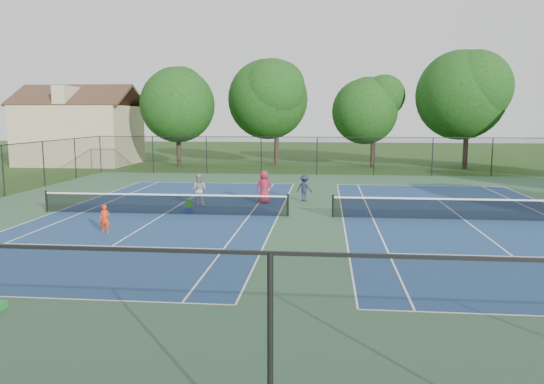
# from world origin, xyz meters

# --- Properties ---
(ground) EXTENTS (140.00, 140.00, 0.00)m
(ground) POSITION_xyz_m (0.00, 0.00, 0.00)
(ground) COLOR #234716
(ground) RESTS_ON ground
(court_pad) EXTENTS (36.00, 36.00, 0.01)m
(court_pad) POSITION_xyz_m (0.00, 0.00, 0.00)
(court_pad) COLOR #2F5536
(court_pad) RESTS_ON ground
(tennis_court_left) EXTENTS (12.00, 23.83, 1.07)m
(tennis_court_left) POSITION_xyz_m (-7.00, 0.00, 0.10)
(tennis_court_left) COLOR navy
(tennis_court_left) RESTS_ON ground
(tennis_court_right) EXTENTS (12.00, 23.83, 1.07)m
(tennis_court_right) POSITION_xyz_m (7.00, 0.00, 0.10)
(tennis_court_right) COLOR navy
(tennis_court_right) RESTS_ON ground
(perimeter_fence) EXTENTS (36.08, 36.08, 3.02)m
(perimeter_fence) POSITION_xyz_m (0.00, 0.00, 1.60)
(perimeter_fence) COLOR black
(perimeter_fence) RESTS_ON ground
(tree_back_a) EXTENTS (6.80, 6.80, 9.15)m
(tree_back_a) POSITION_xyz_m (-13.00, 24.00, 6.04)
(tree_back_a) COLOR #2D2116
(tree_back_a) RESTS_ON ground
(tree_back_b) EXTENTS (7.60, 7.60, 10.03)m
(tree_back_b) POSITION_xyz_m (-4.00, 26.00, 6.60)
(tree_back_b) COLOR #2D2116
(tree_back_b) RESTS_ON ground
(tree_back_c) EXTENTS (6.00, 6.00, 8.40)m
(tree_back_c) POSITION_xyz_m (5.00, 25.00, 5.48)
(tree_back_c) COLOR #2D2116
(tree_back_c) RESTS_ON ground
(tree_back_d) EXTENTS (7.80, 7.80, 10.37)m
(tree_back_d) POSITION_xyz_m (13.00, 24.00, 6.82)
(tree_back_d) COLOR #2D2116
(tree_back_d) RESTS_ON ground
(clapboard_house) EXTENTS (10.80, 8.10, 7.65)m
(clapboard_house) POSITION_xyz_m (-23.00, 25.00, 3.09)
(clapboard_house) COLOR tan
(clapboard_house) RESTS_ON ground
(child_player) EXTENTS (0.42, 0.28, 1.15)m
(child_player) POSITION_xyz_m (-8.15, -4.25, 0.58)
(child_player) COLOR #F33610
(child_player) RESTS_ON ground
(instructor) EXTENTS (0.93, 0.78, 1.70)m
(instructor) POSITION_xyz_m (-5.89, 2.48, 0.85)
(instructor) COLOR #959698
(instructor) RESTS_ON ground
(bystander_b) EXTENTS (1.09, 0.91, 1.47)m
(bystander_b) POSITION_xyz_m (-0.46, 4.56, 0.73)
(bystander_b) COLOR #1B223B
(bystander_b) RESTS_ON ground
(bystander_c) EXTENTS (0.98, 0.75, 1.79)m
(bystander_c) POSITION_xyz_m (-2.59, 3.64, 0.89)
(bystander_c) COLOR maroon
(bystander_c) RESTS_ON ground
(ball_crate) EXTENTS (0.47, 0.40, 0.27)m
(ball_crate) POSITION_xyz_m (-5.92, 0.40, 0.14)
(ball_crate) COLOR #162C98
(ball_crate) RESTS_ON ground
(ball_hopper) EXTENTS (0.39, 0.35, 0.40)m
(ball_hopper) POSITION_xyz_m (-5.92, 0.40, 0.47)
(ball_hopper) COLOR #2A9B1B
(ball_hopper) RESTS_ON ball_crate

